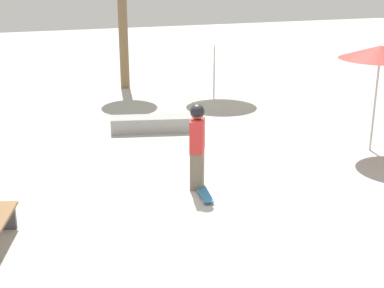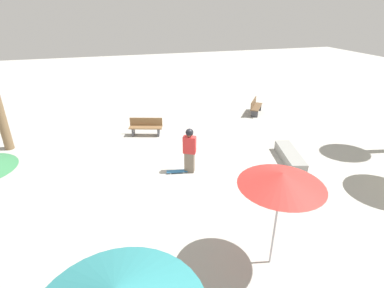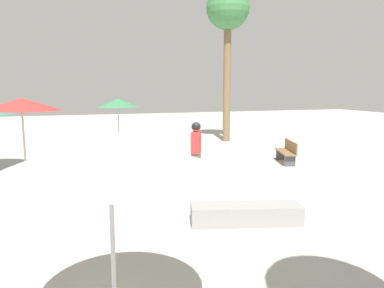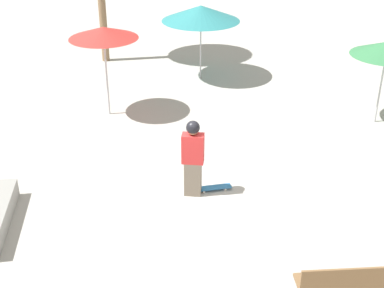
{
  "view_description": "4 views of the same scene",
  "coord_description": "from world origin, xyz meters",
  "px_view_note": "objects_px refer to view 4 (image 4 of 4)",
  "views": [
    {
      "loc": [
        3.48,
        10.01,
        4.34
      ],
      "look_at": [
        -0.13,
        0.56,
        0.98
      ],
      "focal_mm": 50.0,
      "sensor_mm": 36.0,
      "label": 1
    },
    {
      "loc": [
        -9.95,
        3.25,
        5.88
      ],
      "look_at": [
        -0.2,
        0.4,
        1.13
      ],
      "focal_mm": 28.0,
      "sensor_mm": 36.0,
      "label": 2
    },
    {
      "loc": [
        -4.08,
        -10.53,
        2.86
      ],
      "look_at": [
        -0.28,
        0.86,
        1.03
      ],
      "focal_mm": 35.0,
      "sensor_mm": 36.0,
      "label": 3
    },
    {
      "loc": [
        9.09,
        -3.18,
        6.48
      ],
      "look_at": [
        -0.04,
        0.41,
        1.37
      ],
      "focal_mm": 50.0,
      "sensor_mm": 36.0,
      "label": 4
    }
  ],
  "objects_px": {
    "shade_umbrella_red": "(103,33)",
    "shade_umbrella_teal": "(201,13)",
    "skateboard": "(214,188)",
    "bench_far": "(345,283)",
    "skater_main": "(193,156)"
  },
  "relations": [
    {
      "from": "skateboard",
      "to": "shade_umbrella_red",
      "type": "distance_m",
      "value": 5.61
    },
    {
      "from": "shade_umbrella_teal",
      "to": "shade_umbrella_red",
      "type": "xyz_separation_m",
      "value": [
        1.86,
        -3.65,
        0.21
      ]
    },
    {
      "from": "skateboard",
      "to": "bench_far",
      "type": "bearing_deg",
      "value": -72.29
    },
    {
      "from": "skater_main",
      "to": "skateboard",
      "type": "bearing_deg",
      "value": 24.45
    },
    {
      "from": "skater_main",
      "to": "shade_umbrella_red",
      "type": "distance_m",
      "value": 5.17
    },
    {
      "from": "skateboard",
      "to": "bench_far",
      "type": "xyz_separation_m",
      "value": [
        4.0,
        0.59,
        0.37
      ]
    },
    {
      "from": "skater_main",
      "to": "shade_umbrella_red",
      "type": "height_order",
      "value": "shade_umbrella_red"
    },
    {
      "from": "skater_main",
      "to": "shade_umbrella_red",
      "type": "relative_size",
      "value": 0.69
    },
    {
      "from": "shade_umbrella_teal",
      "to": "bench_far",
      "type": "bearing_deg",
      "value": -9.79
    },
    {
      "from": "shade_umbrella_red",
      "to": "skater_main",
      "type": "bearing_deg",
      "value": 8.12
    },
    {
      "from": "skater_main",
      "to": "bench_far",
      "type": "distance_m",
      "value": 4.21
    },
    {
      "from": "bench_far",
      "to": "shade_umbrella_teal",
      "type": "relative_size",
      "value": 0.64
    },
    {
      "from": "shade_umbrella_red",
      "to": "shade_umbrella_teal",
      "type": "bearing_deg",
      "value": 116.97
    },
    {
      "from": "bench_far",
      "to": "shade_umbrella_red",
      "type": "relative_size",
      "value": 0.64
    },
    {
      "from": "skateboard",
      "to": "skater_main",
      "type": "bearing_deg",
      "value": -174.23
    }
  ]
}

